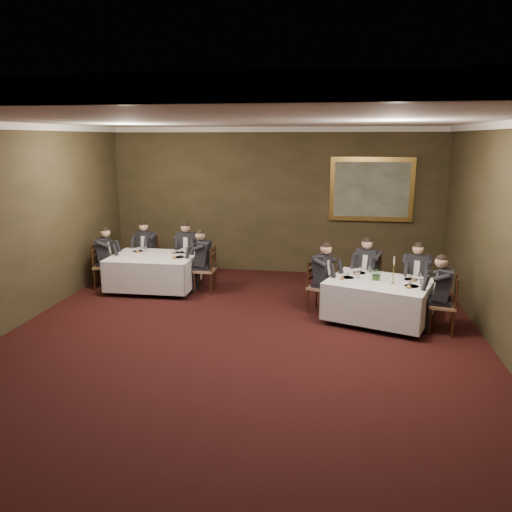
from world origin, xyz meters
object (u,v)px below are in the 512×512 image
(table_main, at_px, (378,298))
(candlestick, at_px, (393,273))
(chair_main_endleft, at_px, (320,297))
(diner_sec_backright, at_px, (187,258))
(table_second, at_px, (154,270))
(diner_sec_endleft, at_px, (104,265))
(chair_sec_endright, at_px, (205,279))
(diner_main_endleft, at_px, (321,286))
(chair_main_backleft, at_px, (367,290))
(diner_sec_backleft, at_px, (147,256))
(diner_main_backright, at_px, (415,285))
(chair_sec_backleft, at_px, (148,266))
(painting, at_px, (371,189))
(diner_main_backleft, at_px, (367,279))
(chair_main_endright, at_px, (442,317))
(chair_main_backright, at_px, (415,297))
(diner_sec_endright, at_px, (205,269))
(centerpiece, at_px, (377,273))
(chair_sec_endleft, at_px, (104,275))
(diner_main_endright, at_px, (443,304))
(chair_sec_backright, at_px, (187,267))

(table_main, xyz_separation_m, candlestick, (0.22, -0.13, 0.50))
(chair_main_endleft, xyz_separation_m, diner_sec_backright, (-3.16, 1.79, 0.23))
(table_second, bearing_deg, diner_sec_endleft, -179.23)
(chair_sec_endright, distance_m, diner_sec_endleft, 2.31)
(diner_main_endleft, bearing_deg, chair_main_backleft, 148.47)
(diner_sec_backleft, bearing_deg, diner_main_backright, 177.39)
(diner_sec_backleft, height_order, chair_sec_endright, diner_sec_backleft)
(diner_main_endleft, relative_size, chair_sec_backleft, 1.35)
(painting, bearing_deg, table_second, -157.78)
(chair_main_backleft, bearing_deg, diner_main_backleft, 90.00)
(table_main, distance_m, diner_sec_backright, 4.73)
(table_second, xyz_separation_m, chair_sec_endright, (1.15, 0.02, -0.17))
(chair_main_endright, bearing_deg, chair_main_backleft, 51.80)
(diner_sec_backleft, bearing_deg, table_second, 130.02)
(table_main, relative_size, chair_main_backright, 2.10)
(diner_sec_endright, height_order, centerpiece, diner_sec_endright)
(diner_main_backright, distance_m, diner_sec_backleft, 6.10)
(chair_main_endleft, bearing_deg, diner_sec_endright, -86.49)
(diner_main_backright, relative_size, chair_main_endright, 1.35)
(chair_main_backright, height_order, diner_main_endleft, diner_main_endleft)
(chair_main_endleft, relative_size, diner_sec_endleft, 0.74)
(chair_sec_endright, relative_size, chair_sec_endleft, 1.00)
(diner_main_endright, xyz_separation_m, diner_sec_backleft, (-6.22, 2.52, 0.00))
(diner_sec_backright, bearing_deg, diner_main_backleft, 157.78)
(diner_main_endright, height_order, diner_sec_backright, same)
(chair_sec_backright, bearing_deg, diner_sec_endleft, 24.51)
(table_second, xyz_separation_m, candlestick, (4.90, -1.37, 0.50))
(diner_main_backleft, distance_m, chair_main_endleft, 1.12)
(diner_sec_backleft, relative_size, candlestick, 2.67)
(chair_main_endleft, distance_m, diner_sec_backleft, 4.51)
(diner_main_endleft, bearing_deg, chair_sec_endleft, -77.11)
(centerpiece, bearing_deg, diner_sec_backleft, 157.70)
(diner_main_endleft, relative_size, centerpiece, 5.24)
(diner_sec_backleft, distance_m, chair_sec_endleft, 1.16)
(table_main, distance_m, diner_sec_backleft, 5.61)
(diner_sec_endright, bearing_deg, chair_sec_backleft, 61.63)
(diner_main_backright, bearing_deg, diner_sec_backright, -6.54)
(chair_sec_endright, bearing_deg, diner_sec_backright, 37.19)
(diner_main_backright, xyz_separation_m, chair_sec_backright, (-4.95, 1.50, -0.23))
(diner_sec_backleft, height_order, centerpiece, diner_sec_backleft)
(diner_main_backleft, bearing_deg, chair_main_endright, 158.62)
(chair_main_backleft, xyz_separation_m, diner_sec_endleft, (-5.68, 0.21, 0.23))
(diner_main_endright, height_order, chair_sec_endleft, diner_main_endright)
(diner_main_endright, distance_m, painting, 3.98)
(chair_sec_backright, relative_size, painting, 0.52)
(diner_sec_endleft, distance_m, candlestick, 6.21)
(diner_main_backright, bearing_deg, chair_main_endright, 116.42)
(chair_main_backleft, bearing_deg, table_second, 24.57)
(diner_main_endleft, xyz_separation_m, chair_main_endright, (2.08, -0.74, -0.23))
(chair_main_endleft, distance_m, diner_sec_backright, 3.64)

